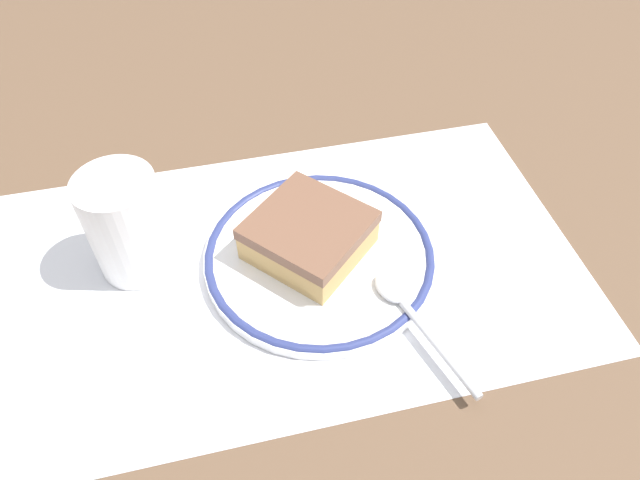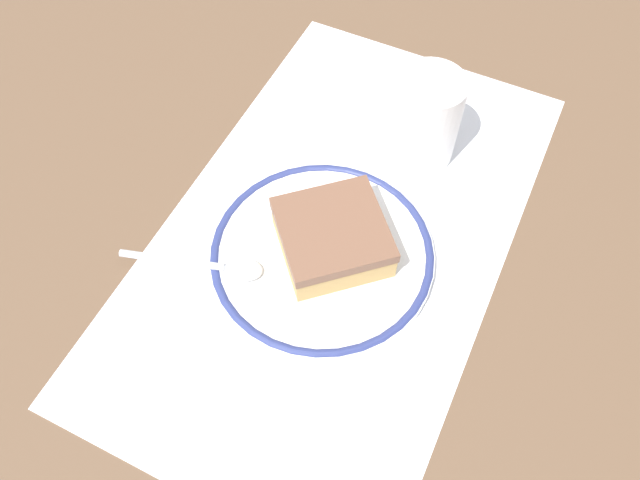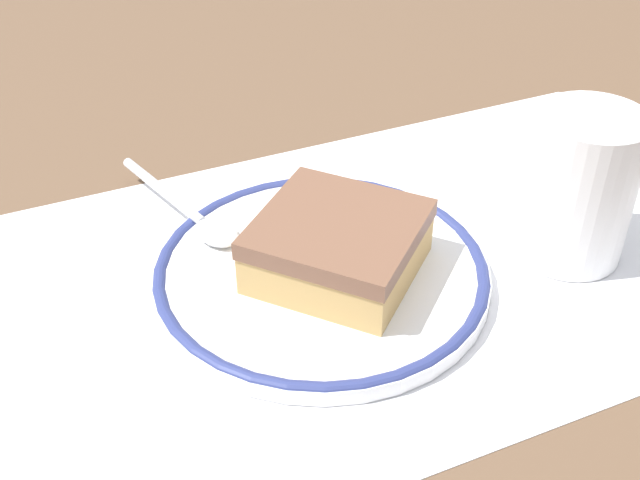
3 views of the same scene
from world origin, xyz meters
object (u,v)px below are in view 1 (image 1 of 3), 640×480
Objects in this scene: cake_slice at (309,235)px; spoon at (409,310)px; plate at (320,257)px; cup at (129,230)px; napkin at (59,367)px.

cake_slice is 0.99× the size of spoon.
plate is at bearing 132.92° from cake_slice.
spoon is (-0.06, 0.08, 0.01)m from plate.
cake_slice is 0.11m from spoon.
cake_slice is at bearing -52.98° from spoon.
plate is at bearing 166.65° from cup.
napkin is (0.07, 0.10, -0.04)m from cup.
cup is at bearing -13.35° from plate.
cup is 0.77× the size of napkin.
cup is at bearing -10.91° from cake_slice.
cake_slice is 1.02× the size of napkin.
cake_slice is (0.01, -0.01, 0.02)m from plate.
plate is at bearing -53.70° from spoon.
cake_slice is at bearing -162.76° from napkin.
cake_slice reaches higher than plate.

